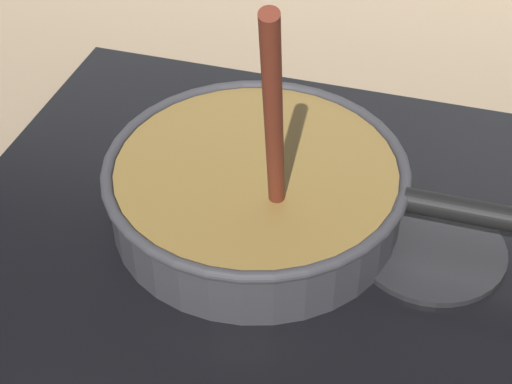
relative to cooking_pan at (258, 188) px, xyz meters
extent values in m
cube|color=black|center=(0.00, 0.00, -0.04)|extent=(0.56, 0.48, 0.01)
torus|color=#592D0C|center=(0.00, 0.00, -0.03)|extent=(0.19, 0.19, 0.01)
cylinder|color=#262628|center=(0.16, 0.00, -0.03)|extent=(0.14, 0.14, 0.01)
cylinder|color=#38383D|center=(0.00, 0.00, -0.01)|extent=(0.27, 0.27, 0.06)
cylinder|color=olive|center=(0.00, 0.00, 0.00)|extent=(0.26, 0.26, 0.05)
torus|color=#38383D|center=(0.00, 0.00, 0.02)|extent=(0.28, 0.28, 0.01)
cylinder|color=black|center=(0.21, 0.00, 0.02)|extent=(0.16, 0.02, 0.02)
cylinder|color=beige|center=(-0.05, -0.07, 0.01)|extent=(0.03, 0.03, 0.01)
cylinder|color=#E5CC7A|center=(-0.01, 0.06, 0.01)|extent=(0.03, 0.03, 0.01)
cylinder|color=#EDD88C|center=(-0.01, -0.01, 0.01)|extent=(0.03, 0.03, 0.01)
cylinder|color=#E5CC7A|center=(0.07, 0.07, 0.01)|extent=(0.03, 0.03, 0.01)
cylinder|color=beige|center=(-0.05, 0.05, 0.01)|extent=(0.03, 0.03, 0.01)
cylinder|color=#E5CC7A|center=(-0.07, -0.01, 0.01)|extent=(0.03, 0.03, 0.01)
cylinder|color=beige|center=(0.05, -0.06, 0.01)|extent=(0.03, 0.03, 0.01)
cylinder|color=#EDD88C|center=(-0.05, 0.09, 0.01)|extent=(0.03, 0.03, 0.01)
cylinder|color=maroon|center=(0.03, -0.07, 0.13)|extent=(0.03, 0.10, 0.24)
cube|color=brown|center=(0.03, -0.03, 0.01)|extent=(0.03, 0.05, 0.01)
camera|label=1|loc=(0.15, -0.52, 0.47)|focal=54.54mm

